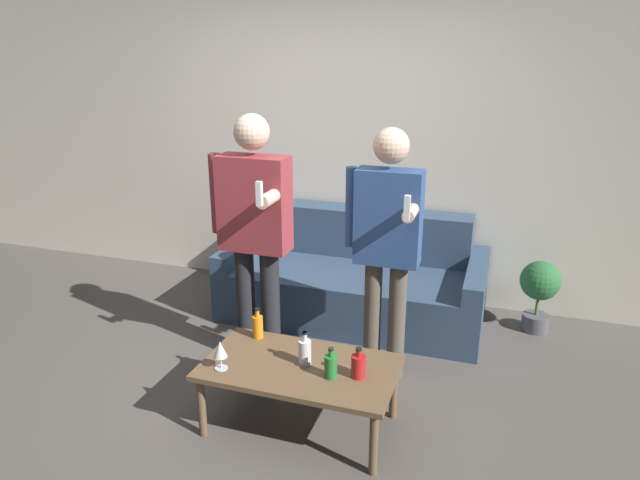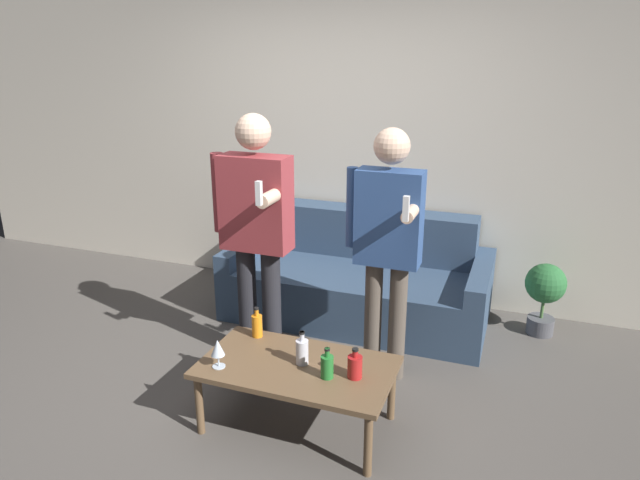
% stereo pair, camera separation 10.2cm
% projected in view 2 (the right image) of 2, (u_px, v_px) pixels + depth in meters
% --- Properties ---
extents(ground_plane, '(16.00, 16.00, 0.00)m').
position_uv_depth(ground_plane, '(239.00, 406.00, 3.42)').
color(ground_plane, '#514C47').
extents(wall_back, '(8.00, 0.06, 2.70)m').
position_uv_depth(wall_back, '(343.00, 136.00, 4.73)').
color(wall_back, beige).
rests_on(wall_back, ground_plane).
extents(couch, '(2.01, 0.95, 0.80)m').
position_uv_depth(couch, '(359.00, 280.00, 4.55)').
color(couch, '#334760').
rests_on(couch, ground_plane).
extents(coffee_table, '(1.06, 0.60, 0.39)m').
position_uv_depth(coffee_table, '(297.00, 371.00, 3.13)').
color(coffee_table, brown).
rests_on(coffee_table, ground_plane).
extents(bottle_orange, '(0.07, 0.07, 0.19)m').
position_uv_depth(bottle_orange, '(302.00, 351.00, 3.11)').
color(bottle_orange, silver).
rests_on(bottle_orange, coffee_table).
extents(bottle_green, '(0.08, 0.08, 0.17)m').
position_uv_depth(bottle_green, '(355.00, 366.00, 2.98)').
color(bottle_green, '#B21E1E').
rests_on(bottle_green, coffee_table).
extents(bottle_dark, '(0.06, 0.06, 0.19)m').
position_uv_depth(bottle_dark, '(257.00, 325.00, 3.41)').
color(bottle_dark, orange).
rests_on(bottle_dark, coffee_table).
extents(bottle_yellow, '(0.07, 0.07, 0.17)m').
position_uv_depth(bottle_yellow, '(327.00, 366.00, 2.98)').
color(bottle_yellow, '#23752D').
rests_on(bottle_yellow, coffee_table).
extents(wine_glass_near, '(0.08, 0.08, 0.16)m').
position_uv_depth(wine_glass_near, '(218.00, 348.00, 3.07)').
color(wine_glass_near, silver).
rests_on(wine_glass_near, coffee_table).
extents(person_standing_left, '(0.53, 0.44, 1.67)m').
position_uv_depth(person_standing_left, '(255.00, 223.00, 3.63)').
color(person_standing_left, '#232328').
rests_on(person_standing_left, ground_plane).
extents(person_standing_right, '(0.47, 0.41, 1.61)m').
position_uv_depth(person_standing_right, '(387.00, 236.00, 3.46)').
color(person_standing_right, brown).
rests_on(person_standing_right, ground_plane).
extents(potted_plant, '(0.29, 0.29, 0.55)m').
position_uv_depth(potted_plant, '(545.00, 290.00, 4.19)').
color(potted_plant, '#4C4C51').
rests_on(potted_plant, ground_plane).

